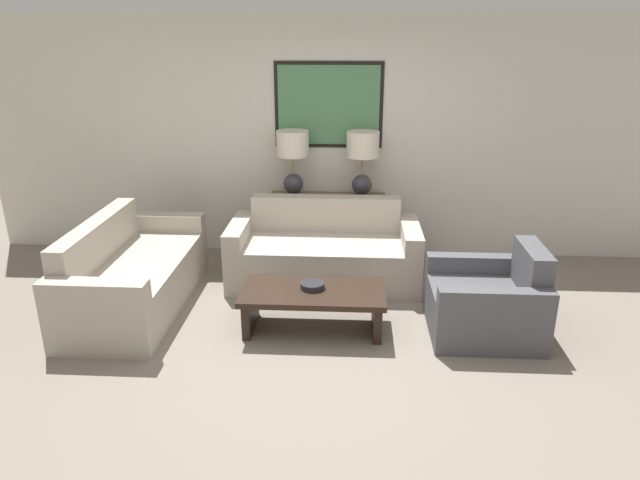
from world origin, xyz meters
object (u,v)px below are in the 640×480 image
Objects in this scene: table_lamp_left at (293,154)px; couch_by_back_wall at (324,254)px; armchair_near_back_wall at (488,303)px; coffee_table at (313,300)px; couch_by_side at (133,276)px; console_table at (327,227)px; decorative_bowl at (312,285)px; table_lamp_right at (363,155)px.

couch_by_back_wall is (0.38, -0.65, -0.90)m from table_lamp_left.
table_lamp_left is 2.63m from armchair_near_back_wall.
couch_by_side is at bearing 167.82° from coffee_table.
coffee_table is (-0.04, -1.03, -0.01)m from couch_by_back_wall.
decorative_bowl is (-0.05, -1.65, 0.04)m from console_table.
console_table is 2.20m from couch_by_side.
table_lamp_right reaches higher than armchair_near_back_wall.
console_table is 0.67× the size of couch_by_side.
console_table is 0.91m from table_lamp_left.
couch_by_side reaches higher than armchair_near_back_wall.
couch_by_back_wall reaches higher than decorative_bowl.
armchair_near_back_wall is (1.50, 0.05, -0.01)m from coffee_table.
couch_by_back_wall reaches higher than console_table.
couch_by_side reaches higher than console_table.
table_lamp_right is at bearing 75.95° from coffee_table.
table_lamp_left is 3.45× the size of decorative_bowl.
console_table is at bearing 88.22° from decorative_bowl.
table_lamp_left is 0.79× the size of armchair_near_back_wall.
decorative_bowl is (0.33, -1.65, -0.79)m from table_lamp_left.
couch_by_side is 9.21× the size of decorative_bowl.
table_lamp_right is 2.17m from armchair_near_back_wall.
couch_by_side is 1.56× the size of coffee_table.
table_lamp_right is 0.79× the size of armchair_near_back_wall.
armchair_near_back_wall is (1.08, -1.64, -0.93)m from table_lamp_right.
decorative_bowl is at bearing -179.41° from armchair_near_back_wall.
table_lamp_left reaches higher than console_table.
table_lamp_left reaches higher than couch_by_side.
couch_by_back_wall is at bearing -90.00° from console_table.
couch_by_side is (-1.76, -0.66, 0.00)m from couch_by_back_wall.
couch_by_side is (-2.14, -1.31, -0.90)m from table_lamp_right.
table_lamp_left is at bearing 120.07° from couch_by_back_wall.
couch_by_back_wall is 1.76m from armchair_near_back_wall.
console_table is 0.67× the size of couch_by_back_wall.
armchair_near_back_wall is (1.50, 0.02, -0.13)m from decorative_bowl.
console_table is 1.65m from decorative_bowl.
couch_by_side is at bearing -148.50° from table_lamp_right.
console_table is at bearing 88.52° from coffee_table.
couch_by_side is at bearing -136.56° from table_lamp_left.
console_table is 2.19m from armchair_near_back_wall.
table_lamp_left reaches higher than armchair_near_back_wall.
console_table is at bearing 180.00° from table_lamp_right.
console_table is 1.69m from coffee_table.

